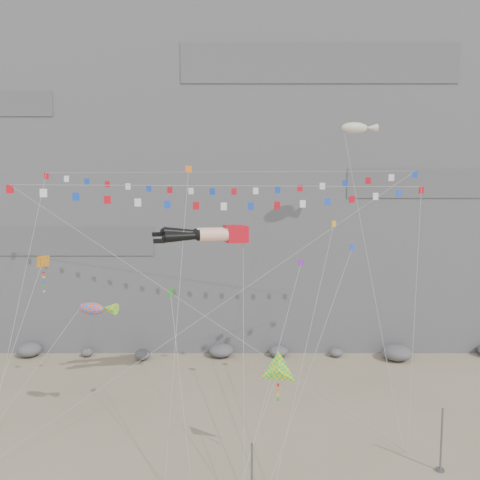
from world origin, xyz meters
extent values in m
plane|color=gray|center=(0.00, 0.00, 0.00)|extent=(120.00, 120.00, 0.00)
cube|color=slate|center=(0.00, 32.00, 25.00)|extent=(80.00, 28.00, 50.00)
cylinder|color=slate|center=(14.22, -3.34, 2.01)|extent=(0.12, 0.12, 4.01)
cube|color=red|center=(1.64, 5.40, 13.84)|extent=(2.03, 2.45, 1.26)
cylinder|color=#FFB99F|center=(0.00, 4.34, 13.84)|extent=(2.30, 1.43, 0.93)
sphere|color=black|center=(-1.04, 4.08, 13.84)|extent=(0.85, 0.85, 0.85)
cone|color=black|center=(-2.26, 3.77, 13.76)|extent=(2.67, 1.38, 0.87)
cube|color=black|center=(-3.91, 3.36, 13.48)|extent=(0.89, 0.56, 0.31)
cylinder|color=#FFB99F|center=(-0.31, 5.57, 13.84)|extent=(2.30, 1.43, 0.93)
sphere|color=black|center=(-1.34, 5.31, 13.84)|extent=(0.85, 0.85, 0.85)
cone|color=black|center=(-2.57, 5.00, 13.96)|extent=(2.68, 1.38, 0.93)
cube|color=black|center=(-4.22, 4.58, 13.87)|extent=(0.89, 0.56, 0.31)
cylinder|color=gray|center=(1.92, -1.17, 6.94)|extent=(0.03, 0.03, 19.06)
cylinder|color=gray|center=(-6.64, 3.46, 9.41)|extent=(0.03, 0.03, 27.06)
cylinder|color=gray|center=(7.37, 1.14, 8.76)|extent=(0.03, 0.03, 21.24)
cube|color=slate|center=(12.94, -1.28, 0.05)|extent=(0.16, 0.16, 0.10)
cylinder|color=gray|center=(-13.16, -0.59, 6.09)|extent=(0.03, 0.03, 13.61)
cylinder|color=gray|center=(-11.45, -1.99, 4.59)|extent=(0.03, 0.03, 12.50)
cylinder|color=gray|center=(2.85, -5.39, 3.28)|extent=(0.03, 0.03, 7.73)
cylinder|color=gray|center=(12.41, 5.18, 11.40)|extent=(0.03, 0.03, 26.40)
cube|color=slate|center=(12.63, -1.55, 0.05)|extent=(0.16, 0.16, 0.10)
cylinder|color=gray|center=(-2.24, 1.00, 9.45)|extent=(0.03, 0.03, 22.45)
cylinder|color=gray|center=(4.31, -0.38, 5.90)|extent=(0.03, 0.03, 15.70)
cylinder|color=gray|center=(-1.51, -3.61, 5.14)|extent=(0.03, 0.03, 13.51)
cylinder|color=gray|center=(6.61, 0.42, 7.24)|extent=(0.03, 0.03, 22.09)
cylinder|color=gray|center=(7.06, -0.06, 6.45)|extent=(0.03, 0.03, 17.60)
camera|label=1|loc=(1.98, -30.39, 16.82)|focal=35.00mm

